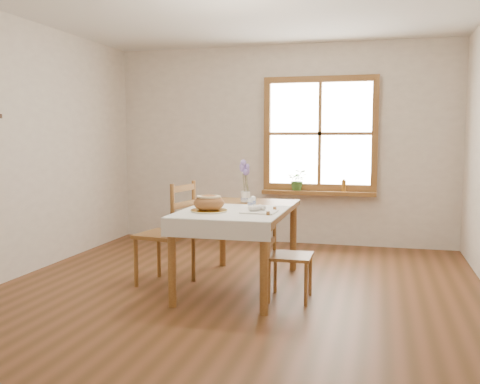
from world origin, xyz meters
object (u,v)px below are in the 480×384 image
object	(u,v)px
bread_plate	(209,211)
flower_vase	(245,198)
dining_table	(240,217)
chair_left	(165,233)
chair_right	(290,255)

from	to	relation	value
bread_plate	flower_vase	xyz separation A→B (m)	(0.14, 0.77, 0.03)
dining_table	bread_plate	xyz separation A→B (m)	(-0.18, -0.38, 0.10)
flower_vase	chair_left	bearing A→B (deg)	-143.64
chair_left	chair_right	size ratio (longest dim) A/B	1.25
flower_vase	chair_right	bearing A→B (deg)	-49.80
dining_table	chair_right	world-z (taller)	chair_right
chair_right	bread_plate	distance (m)	0.81
chair_left	bread_plate	xyz separation A→B (m)	(0.53, -0.28, 0.27)
dining_table	chair_left	size ratio (longest dim) A/B	1.61
chair_left	chair_right	xyz separation A→B (m)	(1.24, -0.18, -0.10)
chair_right	bread_plate	xyz separation A→B (m)	(-0.71, -0.10, 0.37)
dining_table	flower_vase	distance (m)	0.41
dining_table	chair_right	distance (m)	0.66
chair_left	bread_plate	size ratio (longest dim) A/B	3.17
chair_right	dining_table	bearing A→B (deg)	60.67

